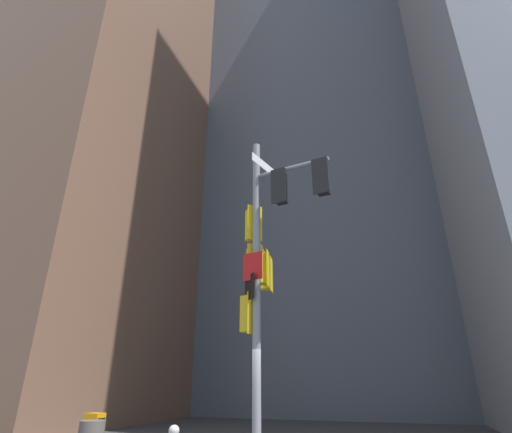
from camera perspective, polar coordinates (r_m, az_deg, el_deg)
The scene contains 4 objects.
building_tower_left at distance 31.68m, azimuth -22.65°, elevation 16.63°, with size 14.27×14.27×42.11m, color brown.
building_mid_block at distance 39.09m, azimuth 9.64°, elevation 15.54°, with size 17.94×17.94×51.91m, color #4C5460.
signal_pole_assembly at distance 11.69m, azimuth 1.38°, elevation -5.64°, with size 2.93×2.77×8.94m.
newspaper_box at distance 12.49m, azimuth -22.77°, elevation -27.12°, with size 0.45×0.36×0.94m.
Camera 1 is at (3.47, -10.40, 1.64)m, focal length 27.39 mm.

